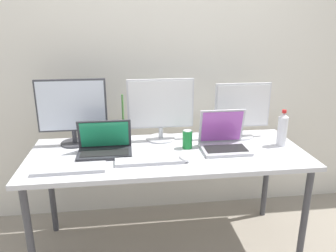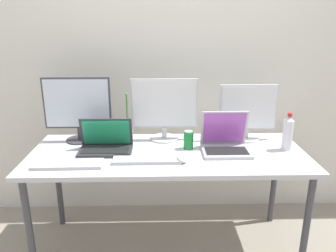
# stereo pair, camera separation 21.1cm
# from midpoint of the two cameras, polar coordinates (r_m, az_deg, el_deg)

# --- Properties ---
(ground_plane) EXTENTS (16.00, 16.00, 0.00)m
(ground_plane) POSITION_cam_midpoint_polar(r_m,az_deg,el_deg) (2.55, -2.52, -20.12)
(ground_plane) COLOR gray
(wall_back) EXTENTS (7.00, 0.08, 2.60)m
(wall_back) POSITION_cam_midpoint_polar(r_m,az_deg,el_deg) (2.61, -4.07, 11.93)
(wall_back) COLOR silver
(wall_back) RESTS_ON ground
(work_desk) EXTENTS (1.82, 0.72, 0.74)m
(work_desk) POSITION_cam_midpoint_polar(r_m,az_deg,el_deg) (2.20, -2.77, -6.02)
(work_desk) COLOR #424247
(work_desk) RESTS_ON ground
(monitor_left) EXTENTS (0.47, 0.20, 0.46)m
(monitor_left) POSITION_cam_midpoint_polar(r_m,az_deg,el_deg) (2.36, -18.87, 2.65)
(monitor_left) COLOR #38383D
(monitor_left) RESTS_ON work_desk
(monitor_center) EXTENTS (0.47, 0.21, 0.45)m
(monitor_center) POSITION_cam_midpoint_polar(r_m,az_deg,el_deg) (2.33, -3.89, 3.10)
(monitor_center) COLOR silver
(monitor_center) RESTS_ON work_desk
(monitor_right) EXTENTS (0.41, 0.19, 0.40)m
(monitor_right) POSITION_cam_midpoint_polar(r_m,az_deg,el_deg) (2.43, 10.38, 2.87)
(monitor_right) COLOR silver
(monitor_right) RESTS_ON work_desk
(laptop_silver) EXTENTS (0.35, 0.21, 0.22)m
(laptop_silver) POSITION_cam_midpoint_polar(r_m,az_deg,el_deg) (2.19, -13.69, -3.45)
(laptop_silver) COLOR #2D2D33
(laptop_silver) RESTS_ON work_desk
(laptop_secondary) EXTENTS (0.31, 0.25, 0.26)m
(laptop_secondary) POSITION_cam_midpoint_polar(r_m,az_deg,el_deg) (2.22, 6.99, -2.51)
(laptop_secondary) COLOR #B7B7BC
(laptop_secondary) RESTS_ON work_desk
(keyboard_main) EXTENTS (0.43, 0.12, 0.02)m
(keyboard_main) POSITION_cam_midpoint_polar(r_m,az_deg,el_deg) (2.03, -6.19, -6.04)
(keyboard_main) COLOR #B2B2B7
(keyboard_main) RESTS_ON work_desk
(keyboard_aux) EXTENTS (0.42, 0.14, 0.02)m
(keyboard_aux) POSITION_cam_midpoint_polar(r_m,az_deg,el_deg) (2.03, -19.75, -7.08)
(keyboard_aux) COLOR #B2B2B7
(keyboard_aux) RESTS_ON work_desk
(mouse_by_keyboard) EXTENTS (0.08, 0.11, 0.04)m
(mouse_by_keyboard) POSITION_cam_midpoint_polar(r_m,az_deg,el_deg) (2.03, -0.08, -5.66)
(mouse_by_keyboard) COLOR silver
(mouse_by_keyboard) RESTS_ON work_desk
(water_bottle) EXTENTS (0.07, 0.07, 0.26)m
(water_bottle) POSITION_cam_midpoint_polar(r_m,az_deg,el_deg) (2.34, 16.90, -0.59)
(water_bottle) COLOR silver
(water_bottle) RESTS_ON work_desk
(soda_can_near_keyboard) EXTENTS (0.07, 0.07, 0.13)m
(soda_can_near_keyboard) POSITION_cam_midpoint_polar(r_m,az_deg,el_deg) (2.21, 0.68, -2.38)
(soda_can_near_keyboard) COLOR #197F33
(soda_can_near_keyboard) RESTS_ON work_desk
(bamboo_vase) EXTENTS (0.07, 0.07, 0.34)m
(bamboo_vase) POSITION_cam_midpoint_polar(r_m,az_deg,el_deg) (2.41, -10.23, -0.69)
(bamboo_vase) COLOR #B2D1B7
(bamboo_vase) RESTS_ON work_desk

